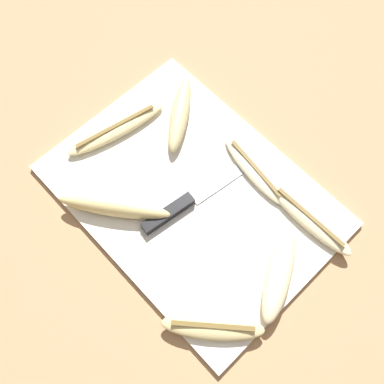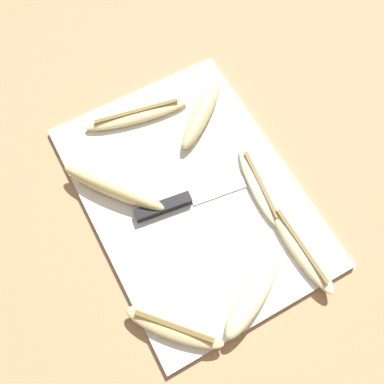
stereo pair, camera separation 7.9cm
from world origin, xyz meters
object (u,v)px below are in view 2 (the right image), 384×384
knife (176,205)px  banana_pale_long (253,294)px  banana_mellow_near (202,113)px  banana_cream_curved (301,247)px  banana_bright_far (260,186)px  banana_spotted_left (174,327)px  banana_ripe_center (137,114)px  banana_golden_short (113,188)px

knife → banana_pale_long: banana_pale_long is taller
banana_mellow_near → banana_pale_long: (0.33, -0.09, -0.00)m
knife → banana_pale_long: (0.20, 0.04, 0.01)m
banana_cream_curved → banana_bright_far: size_ratio=1.05×
banana_pale_long → banana_bright_far: 0.19m
banana_mellow_near → banana_pale_long: 0.35m
banana_bright_far → banana_spotted_left: 0.28m
banana_bright_far → banana_mellow_near: bearing=-173.3°
banana_bright_far → banana_spotted_left: (0.14, -0.25, 0.00)m
banana_ripe_center → banana_golden_short: bearing=-40.7°
knife → banana_mellow_near: size_ratio=1.50×
knife → banana_spotted_left: size_ratio=1.52×
banana_golden_short → banana_pale_long: bearing=23.2°
banana_mellow_near → banana_spotted_left: banana_mellow_near is taller
banana_mellow_near → banana_spotted_left: bearing=-35.5°
knife → banana_mellow_near: (-0.14, 0.13, 0.01)m
knife → banana_bright_far: size_ratio=1.32×
knife → banana_spotted_left: bearing=-20.8°
banana_cream_curved → banana_mellow_near: size_ratio=1.19×
banana_pale_long → banana_spotted_left: bearing=-97.0°
banana_ripe_center → banana_bright_far: bearing=28.1°
banana_cream_curved → banana_spotted_left: banana_spotted_left is taller
banana_mellow_near → banana_bright_far: banana_mellow_near is taller
banana_spotted_left → banana_golden_short: size_ratio=0.85×
knife → banana_mellow_near: bearing=144.4°
banana_bright_far → banana_spotted_left: banana_spotted_left is taller
banana_pale_long → banana_bright_far: bearing=144.2°
banana_spotted_left → banana_golden_short: bearing=176.5°
banana_pale_long → banana_ripe_center: (-0.40, -0.01, -0.01)m
banana_cream_curved → banana_ripe_center: same height
knife → banana_cream_curved: banana_cream_curved is taller
banana_pale_long → banana_spotted_left: size_ratio=1.09×
knife → banana_bright_far: same height
banana_cream_curved → banana_pale_long: 0.12m
banana_mellow_near → banana_spotted_left: 0.39m
banana_pale_long → banana_golden_short: 0.30m
banana_mellow_near → banana_cream_curved: bearing=3.7°
banana_pale_long → banana_golden_short: bearing=-156.8°
knife → banana_ripe_center: (-0.20, 0.02, 0.00)m
banana_cream_curved → banana_golden_short: size_ratio=1.03×
banana_spotted_left → knife: bearing=151.6°
banana_ripe_center → banana_cream_curved: bearing=19.0°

